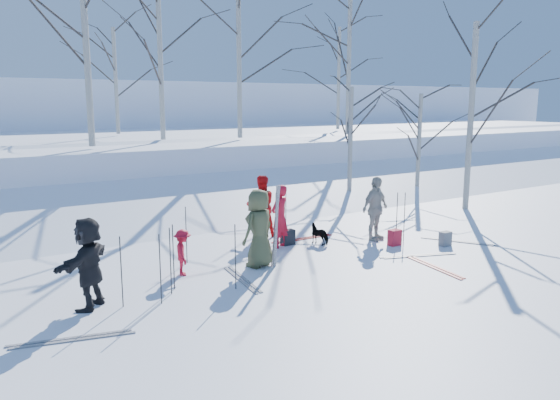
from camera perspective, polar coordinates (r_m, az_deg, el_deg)
ground at (r=12.81m, az=3.68°, el=-6.74°), size 120.00×120.00×0.00m
snow_ramp at (r=18.69m, az=-9.21°, el=-0.95°), size 70.00×9.49×4.12m
snow_plateau at (r=27.94m, az=-17.60°, el=4.15°), size 70.00×18.00×2.20m
far_hill at (r=48.41m, az=-24.41°, el=7.29°), size 90.00×30.00×6.00m
skier_olive_center at (r=12.43m, az=-2.20°, el=-2.97°), size 1.02×0.83×1.80m
skier_red_north at (r=14.08m, az=-0.03°, el=-1.71°), size 0.70×0.59×1.64m
skier_redor_behind at (r=15.21m, az=-1.98°, el=-0.65°), size 1.00×0.88×1.73m
skier_red_seated at (r=12.09m, az=-10.12°, el=-5.41°), size 0.57×0.74×1.01m
skier_cream_east at (r=15.03m, az=9.92°, el=-0.89°), size 1.09×0.63×1.75m
skier_grey_west at (r=10.56m, az=-19.38°, el=-6.23°), size 1.44×1.50×1.70m
dog at (r=14.56m, az=4.20°, el=-3.56°), size 0.45×0.70×0.54m
upright_ski_left at (r=12.36m, az=-0.41°, el=-2.79°), size 0.08×0.16×1.90m
upright_ski_right at (r=12.43m, az=-0.45°, el=-2.72°), size 0.14×0.23×1.89m
ski_pair_a at (r=15.55m, az=18.14°, el=-4.14°), size 1.82×2.07×0.02m
ski_pair_b at (r=13.05m, az=15.82°, el=-6.75°), size 0.83×1.97×0.02m
ski_pair_c at (r=11.76m, az=-3.98°, el=-8.27°), size 0.74×1.96×0.02m
ski_pair_d at (r=9.56m, az=-20.90°, el=-13.43°), size 1.07×1.99×0.02m
ski_pair_e at (r=15.09m, az=2.33°, el=-4.06°), size 0.25×1.91×0.02m
ski_pair_f at (r=13.88m, az=14.22°, el=-5.66°), size 1.41×2.03×0.02m
ski_pole_a at (r=10.92m, az=-11.37°, el=-6.29°), size 0.02×0.02×1.34m
ski_pole_b at (r=15.06m, az=12.11°, el=-1.74°), size 0.02×0.02×1.34m
ski_pole_c at (r=10.47m, az=-16.24°, el=-7.23°), size 0.02×0.02×1.34m
ski_pole_d at (r=12.93m, az=-9.77°, el=-3.63°), size 0.02×0.02×1.34m
ski_pole_e at (r=14.60m, az=-0.43°, el=-1.88°), size 0.02×0.02×1.34m
ski_pole_f at (r=15.10m, az=12.87°, el=-1.73°), size 0.02×0.02×1.34m
ski_pole_g at (r=10.45m, az=-12.40°, el=-7.07°), size 0.02×0.02×1.34m
ski_pole_h at (r=11.02m, az=-4.69°, el=-5.95°), size 0.02×0.02×1.34m
ski_pole_i at (r=15.25m, az=0.62°, el=-1.36°), size 0.02×0.02×1.34m
ski_pole_j at (r=11.19m, az=-11.08°, el=-5.87°), size 0.02×0.02×1.34m
backpack_red at (r=14.71m, az=11.89°, el=-3.86°), size 0.32×0.22×0.42m
backpack_grey at (r=14.99m, az=16.88°, el=-3.90°), size 0.30×0.20×0.38m
backpack_dark at (r=14.46m, az=0.81°, el=-3.92°), size 0.34×0.24×0.40m
birch_plateau_b at (r=23.76m, az=-4.30°, el=14.42°), size 5.19×5.19×6.55m
birch_plateau_c at (r=23.03m, az=-12.39°, el=13.93°), size 4.95×4.95×6.21m
birch_plateau_d at (r=27.68m, az=-16.79°, el=11.79°), size 4.08×4.08×4.97m
birch_plateau_e at (r=20.32m, az=-19.68°, el=16.19°), size 5.98×5.98×7.69m
birch_plateau_g at (r=26.42m, az=7.22°, el=14.27°), size 5.40×5.40×6.85m
birch_plateau_h at (r=31.32m, az=6.15°, el=12.48°), size 4.50×4.50×5.57m
birch_edge_b at (r=20.04m, az=19.31°, el=8.11°), size 5.06×5.06×6.37m
birch_edge_c at (r=22.46m, az=14.31°, el=5.56°), size 3.43×3.43×4.04m
birch_edge_e at (r=20.34m, az=7.35°, el=5.65°), size 3.59×3.59×4.27m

